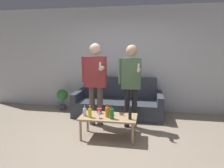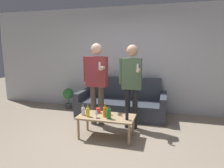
{
  "view_description": "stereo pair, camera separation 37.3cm",
  "coord_description": "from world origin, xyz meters",
  "px_view_note": "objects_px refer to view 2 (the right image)",
  "views": [
    {
      "loc": [
        0.63,
        -3.14,
        1.66
      ],
      "look_at": [
        -0.06,
        0.71,
        0.95
      ],
      "focal_mm": 32.0,
      "sensor_mm": 36.0,
      "label": 1
    },
    {
      "loc": [
        0.99,
        -3.06,
        1.66
      ],
      "look_at": [
        -0.06,
        0.71,
        0.95
      ],
      "focal_mm": 32.0,
      "sensor_mm": 36.0,
      "label": 2
    }
  ],
  "objects_px": {
    "couch": "(122,102)",
    "person_standing_left": "(97,78)",
    "coffee_table": "(106,118)",
    "bottle_orange": "(105,112)",
    "person_standing_right": "(132,79)"
  },
  "relations": [
    {
      "from": "bottle_orange",
      "to": "couch",
      "type": "bearing_deg",
      "value": 90.06
    },
    {
      "from": "couch",
      "to": "person_standing_right",
      "type": "height_order",
      "value": "person_standing_right"
    },
    {
      "from": "coffee_table",
      "to": "person_standing_right",
      "type": "distance_m",
      "value": 0.95
    },
    {
      "from": "couch",
      "to": "coffee_table",
      "type": "relative_size",
      "value": 2.07
    },
    {
      "from": "couch",
      "to": "person_standing_left",
      "type": "xyz_separation_m",
      "value": [
        -0.38,
        -0.78,
        0.72
      ]
    },
    {
      "from": "couch",
      "to": "bottle_orange",
      "type": "height_order",
      "value": "couch"
    },
    {
      "from": "coffee_table",
      "to": "couch",
      "type": "bearing_deg",
      "value": 90.54
    },
    {
      "from": "couch",
      "to": "coffee_table",
      "type": "xyz_separation_m",
      "value": [
        0.01,
        -1.36,
        0.06
      ]
    },
    {
      "from": "couch",
      "to": "person_standing_left",
      "type": "height_order",
      "value": "person_standing_left"
    },
    {
      "from": "coffee_table",
      "to": "bottle_orange",
      "type": "distance_m",
      "value": 0.15
    },
    {
      "from": "coffee_table",
      "to": "person_standing_left",
      "type": "height_order",
      "value": "person_standing_left"
    },
    {
      "from": "couch",
      "to": "coffee_table",
      "type": "distance_m",
      "value": 1.36
    },
    {
      "from": "bottle_orange",
      "to": "person_standing_right",
      "type": "xyz_separation_m",
      "value": [
        0.37,
        0.63,
        0.52
      ]
    },
    {
      "from": "person_standing_left",
      "to": "person_standing_right",
      "type": "height_order",
      "value": "person_standing_left"
    },
    {
      "from": "person_standing_left",
      "to": "person_standing_right",
      "type": "xyz_separation_m",
      "value": [
        0.75,
        0.0,
        -0.0
      ]
    }
  ]
}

